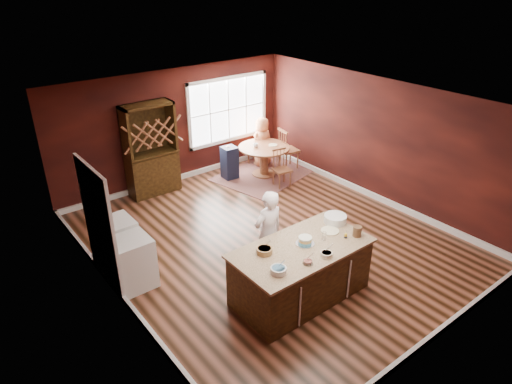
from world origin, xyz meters
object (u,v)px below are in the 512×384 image
baker (268,233)px  hutch (151,150)px  layer_cake (305,241)px  high_chair (230,162)px  kitchen_island (300,273)px  dryer (117,245)px  washer (133,263)px  toddler (231,147)px  chair_south (282,168)px  chair_east (289,148)px  chair_north (257,144)px  dining_table (264,155)px  seated_woman (262,142)px

baker → hutch: (-0.10, 4.02, 0.28)m
layer_cake → high_chair: (1.62, 4.35, -0.56)m
baker → hutch: hutch is taller
kitchen_island → dryer: size_ratio=2.38×
baker → washer: bearing=-29.2°
toddler → washer: toddler is taller
layer_cake → chair_south: bearing=54.0°
kitchen_island → chair_east: bearing=50.4°
layer_cake → toddler: layer_cake is taller
chair_east → hutch: bearing=84.9°
hutch → washer: size_ratio=2.39×
washer → chair_east: bearing=21.7°
chair_north → dining_table: bearing=37.1°
layer_cake → high_chair: bearing=69.5°
dining_table → layer_cake: size_ratio=4.34×
kitchen_island → dryer: (-1.95, 2.51, 0.02)m
baker → dryer: size_ratio=1.70×
chair_south → high_chair: chair_south is taller
seated_woman → toddler: (-1.11, -0.17, 0.16)m
toddler → washer: (-3.71, -2.49, -0.37)m
baker → chair_east: baker is taller
baker → hutch: size_ratio=0.74×
chair_south → hutch: size_ratio=0.44×
toddler → dining_table: bearing=-25.0°
washer → dryer: size_ratio=0.97×
seated_woman → dryer: seated_woman is taller
hutch → washer: (-1.85, -2.94, -0.61)m
baker → washer: baker is taller
chair_north → toddler: bearing=-8.5°
seated_woman → hutch: 3.01m
baker → toddler: baker is taller
dryer → chair_north: bearing=24.9°
dining_table → baker: size_ratio=0.82×
kitchen_island → chair_east: chair_east is taller
chair_south → hutch: (-2.53, 1.58, 0.59)m
baker → washer: size_ratio=1.76×
kitchen_island → chair_north: size_ratio=2.09×
chair_east → toddler: chair_east is taller
chair_south → washer: size_ratio=1.04×
high_chair → chair_south: bearing=-55.0°
high_chair → hutch: (-1.83, 0.43, 0.63)m
kitchen_island → chair_south: 4.04m
high_chair → dryer: (-3.67, -1.87, 0.03)m
dining_table → chair_north: size_ratio=1.22×
chair_east → seated_woman: (-0.42, 0.57, 0.11)m
high_chair → hutch: size_ratio=0.40×
hutch → toddler: bearing=-13.6°
kitchen_island → dryer: kitchen_island is taller
chair_north → toddler: (-1.10, -0.38, 0.29)m
layer_cake → chair_east: 5.07m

